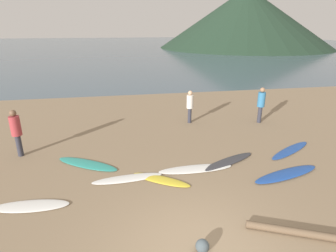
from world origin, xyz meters
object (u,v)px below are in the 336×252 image
object	(u,v)px
surfboard_2	(128,178)
surfboard_6	(287,174)
surfboard_0	(31,206)
person_2	(16,129)
beach_rock_near	(202,246)
surfboard_1	(87,164)
person_1	(190,104)
surfboard_7	(290,150)
person_0	(261,102)
surfboard_4	(196,169)
surfboard_5	(228,161)
driftwood_log	(295,232)
surfboard_3	(161,180)

from	to	relation	value
surfboard_2	surfboard_6	world-z (taller)	surfboard_6
surfboard_0	surfboard_6	xyz separation A→B (m)	(7.85, 0.28, 0.01)
person_2	beach_rock_near	bearing A→B (deg)	-166.66
surfboard_1	surfboard_2	xyz separation A→B (m)	(1.37, -1.27, 0.00)
surfboard_6	person_1	world-z (taller)	person_1
surfboard_2	surfboard_7	world-z (taller)	surfboard_2
surfboard_7	beach_rock_near	distance (m)	6.60
surfboard_1	person_1	world-z (taller)	person_1
surfboard_6	person_1	xyz separation A→B (m)	(-1.81, 5.73, 0.93)
person_0	person_2	world-z (taller)	person_2
surfboard_0	beach_rock_near	world-z (taller)	beach_rock_near
surfboard_4	person_1	size ratio (longest dim) A/B	1.57
surfboard_0	surfboard_5	world-z (taller)	surfboard_5
surfboard_6	surfboard_2	bearing A→B (deg)	157.84
person_1	driftwood_log	bearing A→B (deg)	-23.20
surfboard_7	person_0	world-z (taller)	person_0
surfboard_2	surfboard_7	bearing A→B (deg)	4.42
surfboard_4	driftwood_log	bearing A→B (deg)	-68.08
surfboard_7	person_1	size ratio (longest dim) A/B	1.56
surfboard_1	surfboard_3	world-z (taller)	same
surfboard_2	person_1	xyz separation A→B (m)	(3.37, 5.03, 0.94)
surfboard_1	surfboard_2	distance (m)	1.86
person_1	beach_rock_near	distance (m)	8.64
surfboard_5	surfboard_7	size ratio (longest dim) A/B	0.95
surfboard_7	person_0	xyz separation A→B (m)	(0.44, 3.41, 1.03)
surfboard_4	driftwood_log	distance (m)	3.76
surfboard_7	driftwood_log	bearing A→B (deg)	-151.49
surfboard_5	person_1	size ratio (longest dim) A/B	1.49
surfboard_5	person_2	size ratio (longest dim) A/B	1.36
surfboard_5	surfboard_6	xyz separation A→B (m)	(1.55, -1.22, 0.01)
surfboard_0	person_0	xyz separation A→B (m)	(9.53, 5.39, 1.03)
surfboard_2	person_0	xyz separation A→B (m)	(6.87, 4.42, 1.03)
surfboard_1	surfboard_7	size ratio (longest dim) A/B	0.95
surfboard_3	surfboard_6	xyz separation A→B (m)	(4.13, -0.43, 0.02)
surfboard_2	surfboard_5	bearing A→B (deg)	3.73
surfboard_2	surfboard_3	distance (m)	1.08
surfboard_2	surfboard_6	distance (m)	5.23
surfboard_2	driftwood_log	xyz separation A→B (m)	(3.77, -3.25, 0.06)
surfboard_3	driftwood_log	bearing A→B (deg)	-13.62
surfboard_2	surfboard_7	size ratio (longest dim) A/B	0.88
person_2	surfboard_6	bearing A→B (deg)	-138.54
surfboard_6	surfboard_5	bearing A→B (deg)	127.40
person_0	surfboard_0	bearing A→B (deg)	-171.87
surfboard_0	surfboard_5	size ratio (longest dim) A/B	0.83
surfboard_1	surfboard_3	xyz separation A→B (m)	(2.41, -1.53, -0.00)
surfboard_2	surfboard_5	xyz separation A→B (m)	(3.63, 0.52, 0.01)
surfboard_6	person_1	bearing A→B (deg)	93.02
surfboard_0	person_2	distance (m)	3.82
surfboard_0	person_1	bearing A→B (deg)	49.22
surfboard_7	person_1	distance (m)	5.15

